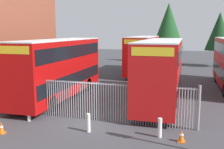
{
  "coord_description": "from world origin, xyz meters",
  "views": [
    {
      "loc": [
        4.96,
        -13.41,
        4.99
      ],
      "look_at": [
        0.0,
        4.0,
        2.0
      ],
      "focal_mm": 41.78,
      "sensor_mm": 36.0,
      "label": 1
    }
  ],
  "objects_px": {
    "bollard_near_left": "(29,113)",
    "bollard_center_front": "(88,123)",
    "double_decker_bus_behind_fence_left": "(161,68)",
    "double_decker_bus_behind_fence_right": "(143,53)",
    "double_decker_bus_near_gate": "(59,66)",
    "bollard_near_right": "(160,128)",
    "traffic_cone_by_gate": "(181,136)",
    "traffic_cone_near_kerb": "(1,128)"
  },
  "relations": [
    {
      "from": "bollard_center_front",
      "to": "traffic_cone_near_kerb",
      "type": "distance_m",
      "value": 4.31
    },
    {
      "from": "double_decker_bus_behind_fence_right",
      "to": "traffic_cone_by_gate",
      "type": "distance_m",
      "value": 19.75
    },
    {
      "from": "double_decker_bus_behind_fence_left",
      "to": "traffic_cone_by_gate",
      "type": "xyz_separation_m",
      "value": [
        1.58,
        -6.71,
        -2.13
      ]
    },
    {
      "from": "bollard_near_left",
      "to": "bollard_near_right",
      "type": "distance_m",
      "value": 7.33
    },
    {
      "from": "double_decker_bus_near_gate",
      "to": "bollard_near_right",
      "type": "relative_size",
      "value": 11.38
    },
    {
      "from": "double_decker_bus_behind_fence_left",
      "to": "traffic_cone_near_kerb",
      "type": "height_order",
      "value": "double_decker_bus_behind_fence_left"
    },
    {
      "from": "bollard_near_right",
      "to": "bollard_center_front",
      "type": "bearing_deg",
      "value": -175.17
    },
    {
      "from": "traffic_cone_by_gate",
      "to": "traffic_cone_near_kerb",
      "type": "bearing_deg",
      "value": -170.71
    },
    {
      "from": "double_decker_bus_near_gate",
      "to": "bollard_near_left",
      "type": "xyz_separation_m",
      "value": [
        0.75,
        -5.26,
        -1.95
      ]
    },
    {
      "from": "traffic_cone_near_kerb",
      "to": "double_decker_bus_behind_fence_left",
      "type": "bearing_deg",
      "value": 49.18
    },
    {
      "from": "bollard_near_left",
      "to": "traffic_cone_near_kerb",
      "type": "xyz_separation_m",
      "value": [
        -0.27,
        -1.98,
        -0.19
      ]
    },
    {
      "from": "double_decker_bus_behind_fence_left",
      "to": "double_decker_bus_behind_fence_right",
      "type": "bearing_deg",
      "value": 105.02
    },
    {
      "from": "double_decker_bus_behind_fence_right",
      "to": "bollard_center_front",
      "type": "height_order",
      "value": "double_decker_bus_behind_fence_right"
    },
    {
      "from": "bollard_near_left",
      "to": "traffic_cone_by_gate",
      "type": "distance_m",
      "value": 8.35
    },
    {
      "from": "double_decker_bus_behind_fence_left",
      "to": "bollard_center_front",
      "type": "distance_m",
      "value": 7.61
    },
    {
      "from": "double_decker_bus_behind_fence_right",
      "to": "bollard_near_left",
      "type": "xyz_separation_m",
      "value": [
        -3.44,
        -18.44,
        -1.95
      ]
    },
    {
      "from": "double_decker_bus_behind_fence_left",
      "to": "bollard_near_left",
      "type": "relative_size",
      "value": 11.38
    },
    {
      "from": "bollard_center_front",
      "to": "double_decker_bus_near_gate",
      "type": "bearing_deg",
      "value": 127.9
    },
    {
      "from": "double_decker_bus_behind_fence_right",
      "to": "bollard_near_left",
      "type": "distance_m",
      "value": 18.86
    },
    {
      "from": "double_decker_bus_behind_fence_right",
      "to": "bollard_near_right",
      "type": "distance_m",
      "value": 19.25
    },
    {
      "from": "double_decker_bus_behind_fence_left",
      "to": "double_decker_bus_behind_fence_right",
      "type": "xyz_separation_m",
      "value": [
        -3.3,
        12.31,
        0.0
      ]
    },
    {
      "from": "bollard_near_right",
      "to": "traffic_cone_by_gate",
      "type": "distance_m",
      "value": 1.05
    },
    {
      "from": "double_decker_bus_behind_fence_right",
      "to": "bollard_center_front",
      "type": "bearing_deg",
      "value": -88.88
    },
    {
      "from": "bollard_center_front",
      "to": "bollard_near_right",
      "type": "distance_m",
      "value": 3.52
    },
    {
      "from": "double_decker_bus_behind_fence_right",
      "to": "bollard_center_front",
      "type": "relative_size",
      "value": 11.38
    },
    {
      "from": "double_decker_bus_behind_fence_right",
      "to": "traffic_cone_near_kerb",
      "type": "xyz_separation_m",
      "value": [
        -3.71,
        -20.42,
        -2.13
      ]
    },
    {
      "from": "double_decker_bus_near_gate",
      "to": "bollard_near_right",
      "type": "height_order",
      "value": "double_decker_bus_near_gate"
    },
    {
      "from": "double_decker_bus_near_gate",
      "to": "double_decker_bus_behind_fence_right",
      "type": "bearing_deg",
      "value": 72.34
    },
    {
      "from": "double_decker_bus_behind_fence_left",
      "to": "bollard_center_front",
      "type": "relative_size",
      "value": 11.38
    },
    {
      "from": "bollard_near_left",
      "to": "traffic_cone_near_kerb",
      "type": "distance_m",
      "value": 2.01
    },
    {
      "from": "double_decker_bus_behind_fence_left",
      "to": "bollard_near_right",
      "type": "relative_size",
      "value": 11.38
    },
    {
      "from": "double_decker_bus_behind_fence_right",
      "to": "traffic_cone_near_kerb",
      "type": "relative_size",
      "value": 18.32
    },
    {
      "from": "bollard_near_left",
      "to": "traffic_cone_near_kerb",
      "type": "height_order",
      "value": "bollard_near_left"
    },
    {
      "from": "double_decker_bus_behind_fence_right",
      "to": "bollard_center_front",
      "type": "distance_m",
      "value": 19.16
    },
    {
      "from": "traffic_cone_near_kerb",
      "to": "traffic_cone_by_gate",
      "type": "bearing_deg",
      "value": 9.29
    },
    {
      "from": "double_decker_bus_near_gate",
      "to": "traffic_cone_near_kerb",
      "type": "height_order",
      "value": "double_decker_bus_near_gate"
    },
    {
      "from": "bollard_center_front",
      "to": "traffic_cone_near_kerb",
      "type": "bearing_deg",
      "value": -161.47
    },
    {
      "from": "double_decker_bus_behind_fence_left",
      "to": "bollard_near_left",
      "type": "height_order",
      "value": "double_decker_bus_behind_fence_left"
    },
    {
      "from": "bollard_near_left",
      "to": "bollard_center_front",
      "type": "relative_size",
      "value": 1.0
    },
    {
      "from": "bollard_near_left",
      "to": "bollard_center_front",
      "type": "distance_m",
      "value": 3.87
    },
    {
      "from": "double_decker_bus_behind_fence_left",
      "to": "double_decker_bus_behind_fence_right",
      "type": "distance_m",
      "value": 12.74
    },
    {
      "from": "double_decker_bus_near_gate",
      "to": "traffic_cone_near_kerb",
      "type": "relative_size",
      "value": 18.32
    }
  ]
}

